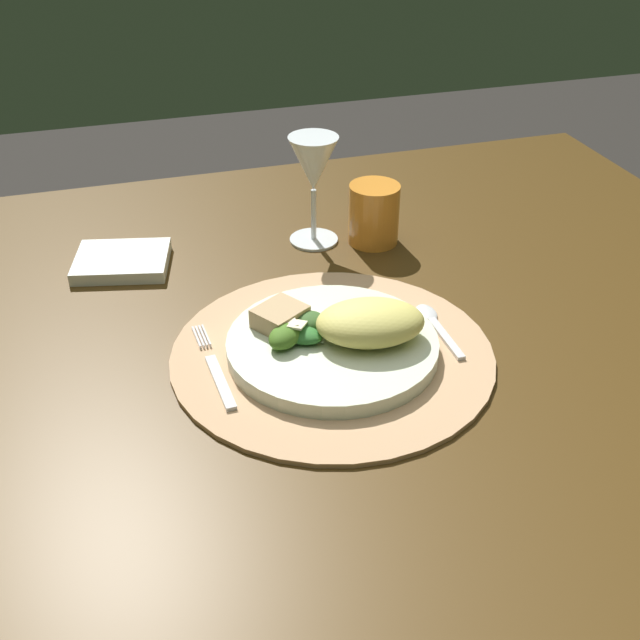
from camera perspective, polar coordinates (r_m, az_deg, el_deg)
The scene contains 11 objects.
dining_table at distance 1.05m, azimuth -1.26°, elevation -5.11°, with size 1.38×1.05×0.73m.
placemat at distance 0.94m, azimuth 0.88°, elevation -2.46°, with size 0.38×0.38×0.01m, color tan.
dinner_plate at distance 0.93m, azimuth 0.89°, elevation -1.84°, with size 0.25×0.25×0.02m, color silver.
pasta_serving at distance 0.92m, azimuth 3.61°, elevation -0.17°, with size 0.13×0.09×0.04m, color #DDCE67.
salad_greens at distance 0.93m, azimuth -1.79°, elevation -0.74°, with size 0.09×0.08×0.02m.
bread_piece at distance 0.95m, azimuth -2.88°, elevation 0.23°, with size 0.06×0.05×0.02m, color tan.
fork at distance 0.92m, azimuth -7.50°, elevation -3.52°, with size 0.02×0.17×0.00m.
spoon at distance 1.00m, azimuth 8.10°, elevation -0.11°, with size 0.02×0.12×0.01m.
napkin at distance 1.16m, azimuth -13.97°, elevation 4.10°, with size 0.13×0.11×0.02m, color white.
wine_glass at distance 1.15m, azimuth -0.47°, elevation 10.79°, with size 0.07×0.07×0.16m.
amber_tumbler at distance 1.18m, azimuth 3.87°, elevation 7.57°, with size 0.07×0.07×0.09m, color orange.
Camera 1 is at (-0.22, -0.80, 1.28)m, focal length 44.77 mm.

